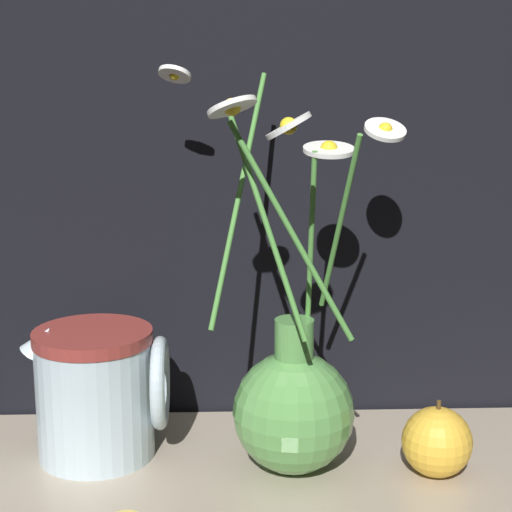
{
  "coord_description": "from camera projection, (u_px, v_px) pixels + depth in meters",
  "views": [
    {
      "loc": [
        -0.01,
        -0.75,
        0.39
      ],
      "look_at": [
        0.02,
        0.0,
        0.22
      ],
      "focal_mm": 60.0,
      "sensor_mm": 36.0,
      "label": 1
    }
  ],
  "objects": [
    {
      "name": "ceramic_pitcher",
      "position": [
        98.0,
        387.0,
        0.83
      ],
      "size": [
        0.14,
        0.11,
        0.14
      ],
      "color": "silver",
      "rests_on": "shelf"
    },
    {
      "name": "shelf",
      "position": [
        240.0,
        475.0,
        0.81
      ],
      "size": [
        0.78,
        0.28,
        0.01
      ],
      "color": "tan",
      "rests_on": "ground_plane"
    },
    {
      "name": "ground_plane",
      "position": [
        240.0,
        481.0,
        0.81
      ],
      "size": [
        6.0,
        6.0,
        0.0
      ],
      "primitive_type": "plane",
      "color": "black"
    },
    {
      "name": "orange_fruit",
      "position": [
        437.0,
        442.0,
        0.79
      ],
      "size": [
        0.07,
        0.07,
        0.07
      ],
      "color": "gold",
      "rests_on": "shelf"
    },
    {
      "name": "vase_with_flowers",
      "position": [
        293.0,
        400.0,
        0.8
      ],
      "size": [
        0.23,
        0.21,
        0.38
      ],
      "color": "#59994C",
      "rests_on": "shelf"
    }
  ]
}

